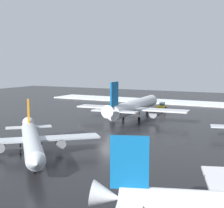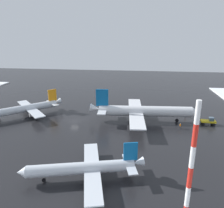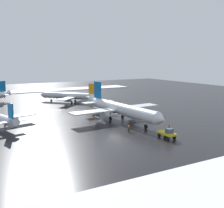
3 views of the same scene
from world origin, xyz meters
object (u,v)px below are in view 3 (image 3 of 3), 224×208
pushback_tug (167,133)px  ground_crew_by_nose_gear (169,126)px  airplane_far_rear (121,109)px  ground_crew_mid_apron (129,128)px  airplane_parked_starboard (70,96)px

pushback_tug → ground_crew_by_nose_gear: size_ratio=2.72×
airplane_far_rear → pushback_tug: size_ratio=7.91×
airplane_far_rear → pushback_tug: 21.76m
ground_crew_by_nose_gear → ground_crew_mid_apron: same height
airplane_parked_starboard → ground_crew_by_nose_gear: (57.10, 6.13, -1.80)m
airplane_far_rear → pushback_tug: airplane_far_rear is taller
airplane_far_rear → airplane_parked_starboard: airplane_far_rear is taller
pushback_tug → ground_crew_mid_apron: (-9.80, -4.55, -0.31)m
ground_crew_by_nose_gear → ground_crew_mid_apron: (-3.48, -10.55, 0.00)m
pushback_tug → ground_crew_mid_apron: 10.81m
airplane_parked_starboard → pushback_tug: 63.43m
airplane_parked_starboard → ground_crew_by_nose_gear: size_ratio=13.14×
airplane_parked_starboard → pushback_tug: size_ratio=4.83×
ground_crew_by_nose_gear → airplane_far_rear: bearing=81.2°
airplane_parked_starboard → ground_crew_mid_apron: 53.83m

